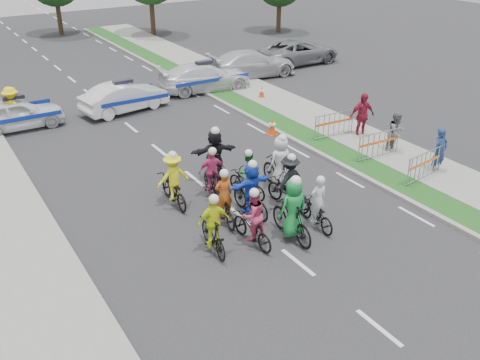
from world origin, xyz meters
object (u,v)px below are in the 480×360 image
rider_10 (173,184)px  barrier_2 (334,126)px  rider_3 (213,229)px  cone_1 (262,93)px  rider_0 (317,210)px  rider_1 (292,215)px  spectator_2 (362,116)px  rider_9 (212,178)px  marshal_hiviz (13,109)px  cone_0 (272,127)px  civilian_sedan (252,64)px  rider_6 (223,204)px  rider_11 (215,159)px  police_car_0 (16,114)px  spectator_1 (396,133)px  rider_2 (252,223)px  spectator_0 (440,151)px  barrier_0 (424,167)px  rider_8 (247,179)px  civilian_suv (299,52)px  rider_5 (251,192)px  barrier_1 (378,146)px  rider_4 (289,186)px  police_car_2 (205,77)px  rider_7 (280,168)px  police_car_1 (124,97)px

rider_10 → barrier_2: rider_10 is taller
rider_3 → cone_1: size_ratio=2.58×
rider_0 → rider_1: size_ratio=0.85×
rider_3 → spectator_2: (9.38, 4.12, 0.26)m
rider_9 → marshal_hiviz: marshal_hiviz is taller
cone_0 → civilian_sedan: bearing=62.3°
rider_6 → rider_11: (1.15, 2.54, 0.26)m
police_car_0 → barrier_2: (10.91, -8.14, -0.11)m
spectator_1 → rider_6: bearing=179.9°
rider_10 → rider_2: bearing=107.1°
rider_6 → marshal_hiviz: marshal_hiviz is taller
rider_10 → spectator_0: 9.52m
cone_1 → barrier_0: bearing=-92.2°
rider_8 → civilian_sedan: 14.62m
civilian_suv → cone_1: 7.74m
rider_0 → spectator_2: 7.69m
barrier_0 → cone_1: size_ratio=2.86×
rider_2 → spectator_0: 8.21m
rider_5 → spectator_2: 7.99m
rider_0 → rider_2: rider_2 is taller
rider_10 → spectator_0: size_ratio=1.10×
spectator_0 → barrier_1: spectator_0 is taller
rider_4 → police_car_2: 13.09m
rider_7 → spectator_2: 5.96m
rider_7 → police_car_1: rider_7 is taller
rider_1 → civilian_suv: rider_1 is taller
rider_0 → marshal_hiviz: bearing=-60.4°
rider_11 → police_car_0: rider_11 is taller
rider_5 → barrier_1: size_ratio=0.94×
spectator_0 → cone_1: bearing=93.3°
rider_11 → police_car_2: (4.87, 9.68, -0.13)m
spectator_0 → rider_5: bearing=172.3°
rider_5 → barrier_1: bearing=-174.7°
rider_1 → rider_10: bearing=-59.0°
civilian_sedan → rider_7: bearing=157.1°
rider_8 → police_car_1: rider_8 is taller
cone_0 → rider_5: bearing=-130.6°
cone_1 → police_car_0: bearing=169.0°
rider_1 → rider_5: bearing=-79.7°
police_car_2 → cone_1: (1.69, -2.88, -0.38)m
rider_8 → spectator_1: size_ratio=1.03×
rider_1 → spectator_1: size_ratio=1.21×
rider_8 → barrier_0: bearing=146.9°
police_car_0 → police_car_2: bearing=-85.3°
rider_2 → rider_10: rider_10 is taller
police_car_2 → marshal_hiviz: marshal_hiviz is taller
spectator_2 → barrier_2: (-1.03, 0.51, -0.40)m
police_car_0 → police_car_1: (4.81, -0.27, 0.01)m
rider_9 → police_car_2: (5.52, 10.62, 0.03)m
rider_4 → rider_9: bearing=-56.5°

